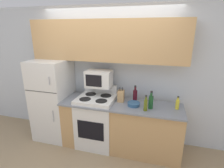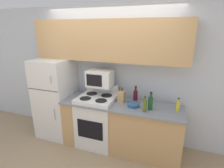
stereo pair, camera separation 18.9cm
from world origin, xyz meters
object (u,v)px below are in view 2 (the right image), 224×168
Objects in this scene: bottle_olive_oil at (145,106)px; bottle_wine_green at (150,103)px; microwave at (100,78)px; bottle_wine_red at (135,96)px; stove at (97,120)px; bottle_cooking_spray at (178,106)px; refrigerator at (56,98)px; knife_block at (121,96)px; bowl at (133,105)px.

bottle_wine_green is at bearing 55.74° from bottle_olive_oil.
microwave is 1.52× the size of bottle_wine_green.
bottle_wine_red is (-0.21, 0.32, 0.02)m from bottle_olive_oil.
bottle_wine_green is 1.00× the size of bottle_wine_red.
stove is at bearing -167.04° from bottle_wine_red.
bottle_cooking_spray is at bearing 1.55° from stove.
bottle_wine_red reaches higher than bottle_cooking_spray.
microwave is 1.76× the size of bottle_olive_oil.
refrigerator is 1.39m from knife_block.
refrigerator is 2.32m from bottle_cooking_spray.
stove is 0.81m from bowl.
bottle_wine_red is (0.24, 0.07, 0.01)m from knife_block.
bottle_wine_green is at bearing -5.62° from bowl.
bottle_wine_red is (-0.70, 0.12, 0.03)m from bottle_cooking_spray.
bottle_wine_green is at bearing -3.45° from refrigerator.
bottle_cooking_spray is at bearing -3.00° from knife_block.
bottle_cooking_spray is at bearing 5.34° from bowl.
stove is at bearing 176.75° from bottle_wine_green.
bottle_wine_red is at bearing 92.15° from bowl.
microwave is 0.50m from knife_block.
stove is 5.16× the size of bowl.
knife_block is at bearing 164.92° from bottle_wine_green.
stove is at bearing -178.45° from bottle_cooking_spray.
bottle_cooking_spray is at bearing -9.65° from bottle_wine_red.
refrigerator is at bearing 173.10° from bottle_olive_oil.
bottle_olive_oil is at bearing -10.22° from stove.
refrigerator is 5.82× the size of knife_block.
knife_block is at bearing 151.31° from bottle_olive_oil.
stove is 0.79m from microwave.
bottle_cooking_spray is (0.94, -0.05, -0.02)m from knife_block.
stove is 1.47m from bottle_cooking_spray.
bowl is at bearing 174.38° from bottle_wine_green.
refrigerator reaches higher than bowl.
bottle_wine_green is (0.28, -0.03, 0.09)m from bowl.
stove is at bearing 177.71° from bowl.
microwave is 2.08× the size of bottle_cooking_spray.
knife_block is (1.37, 0.03, 0.21)m from refrigerator.
refrigerator is 6.09× the size of bottle_olive_oil.
bowl is at bearing -13.51° from microwave.
knife_block is at bearing -6.26° from microwave.
refrigerator reaches higher than stove.
bottle_wine_red is (-0.01, 0.18, 0.09)m from bowl.
bottle_cooking_spray is (2.31, -0.02, 0.19)m from refrigerator.
bottle_wine_green is at bearing -11.22° from microwave.
bottle_wine_green is at bearing -167.43° from bottle_cooking_spray.
stove reaches higher than bottle_cooking_spray.
bottle_wine_red is (1.61, 0.10, 0.22)m from refrigerator.
knife_block reaches higher than bowl.
refrigerator is 1.63m from bowl.
bottle_wine_green and bottle_wine_red have the same top height.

